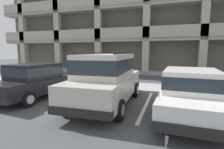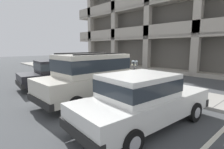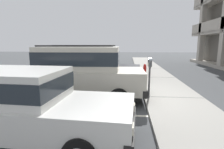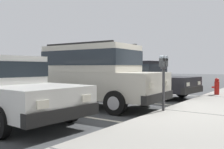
# 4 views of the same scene
# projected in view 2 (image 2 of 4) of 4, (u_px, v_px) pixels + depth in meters

# --- Properties ---
(ground_plane) EXTENTS (80.00, 80.00, 0.10)m
(ground_plane) POSITION_uv_depth(u_px,v_px,m) (127.00, 92.00, 9.07)
(ground_plane) COLOR #444749
(sidewalk) EXTENTS (40.00, 2.20, 0.12)m
(sidewalk) POSITION_uv_depth(u_px,v_px,m) (142.00, 86.00, 9.91)
(sidewalk) COLOR #9E9B93
(sidewalk) RESTS_ON ground_plane
(parking_stall_lines) EXTENTS (12.70, 4.80, 0.01)m
(parking_stall_lines) POSITION_uv_depth(u_px,v_px,m) (132.00, 104.00, 6.98)
(parking_stall_lines) COLOR silver
(parking_stall_lines) RESTS_ON ground_plane
(silver_suv) EXTENTS (2.12, 4.83, 2.03)m
(silver_suv) POSITION_uv_depth(u_px,v_px,m) (93.00, 75.00, 7.37)
(silver_suv) COLOR beige
(silver_suv) RESTS_ON ground_plane
(red_sedan) EXTENTS (2.16, 4.63, 1.54)m
(red_sedan) POSITION_uv_depth(u_px,v_px,m) (59.00, 73.00, 9.92)
(red_sedan) COLOR black
(red_sedan) RESTS_ON ground_plane
(dark_hatchback) EXTENTS (2.01, 4.57, 1.54)m
(dark_hatchback) POSITION_uv_depth(u_px,v_px,m) (143.00, 98.00, 4.99)
(dark_hatchback) COLOR silver
(dark_hatchback) RESTS_ON ground_plane
(parking_meter_near) EXTENTS (0.35, 0.12, 1.47)m
(parking_meter_near) POSITION_uv_depth(u_px,v_px,m) (134.00, 68.00, 8.96)
(parking_meter_near) COLOR #47474C
(parking_meter_near) RESTS_ON sidewalk
(fire_hydrant) EXTENTS (0.30, 0.30, 0.70)m
(fire_hydrant) POSITION_uv_depth(u_px,v_px,m) (85.00, 72.00, 12.91)
(fire_hydrant) COLOR red
(fire_hydrant) RESTS_ON sidewalk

